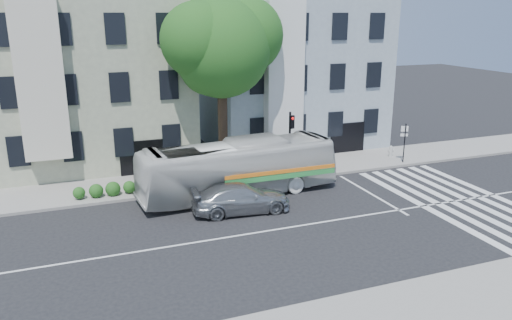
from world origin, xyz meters
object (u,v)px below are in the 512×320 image
bus (239,168)px  fire_hydrant (391,151)px  traffic_signal (291,135)px  sedan (241,198)px

bus → fire_hydrant: size_ratio=14.45×
bus → fire_hydrant: bus is taller
bus → fire_hydrant: (11.81, 3.04, -0.97)m
traffic_signal → fire_hydrant: bearing=-2.4°
bus → fire_hydrant: bearing=-80.6°
bus → sedan: (-0.67, -2.27, -0.80)m
traffic_signal → fire_hydrant: 8.11m
bus → sedan: 2.50m
bus → sedan: bearing=158.6°
bus → sedan: bus is taller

